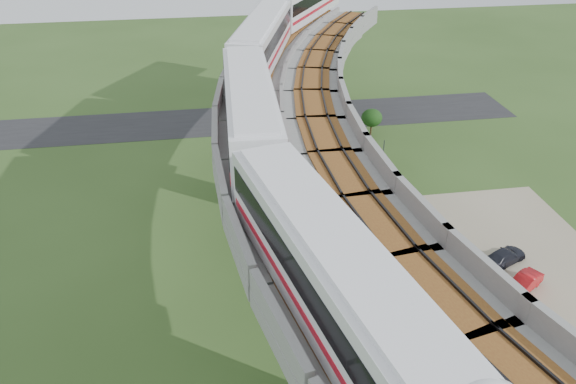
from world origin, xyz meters
The scene contains 13 objects.
ground centered at (0.00, 0.00, 0.00)m, with size 160.00×160.00×0.00m, color #314C1E.
dirt_lot centered at (14.00, -2.00, 0.02)m, with size 18.00×26.00×0.04m, color gray.
asphalt_road centered at (0.00, 30.00, 0.01)m, with size 60.00×8.00×0.03m, color #232326.
viaduct centered at (3.84, 0.00, 9.05)m, with size 19.58×73.98×11.40m.
metro_train centered at (1.02, 8.92, 12.31)m, with size 15.45×60.61×3.64m.
fence centered at (9.75, 0.00, 0.75)m, with size 3.87×38.73×1.50m.
tree_0 centered at (12.11, 23.42, 2.13)m, with size 2.14×2.14×3.05m.
tree_1 centered at (8.75, 12.59, 1.83)m, with size 2.41×2.41×2.86m.
tree_2 centered at (7.25, 3.16, 2.21)m, with size 3.15×3.15×3.55m.
tree_3 centered at (6.84, -4.03, 2.22)m, with size 2.37×2.37×3.24m.
car_white centered at (12.16, -6.86, 0.56)m, with size 1.23×3.05×1.04m, color silver.
car_red centered at (15.33, -1.83, 0.58)m, with size 1.15×3.31×1.09m, color #B11014.
car_dark centered at (15.55, 1.15, 0.56)m, with size 1.45×3.58×1.04m, color black.
Camera 1 is at (-4.68, -28.18, 24.66)m, focal length 35.00 mm.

